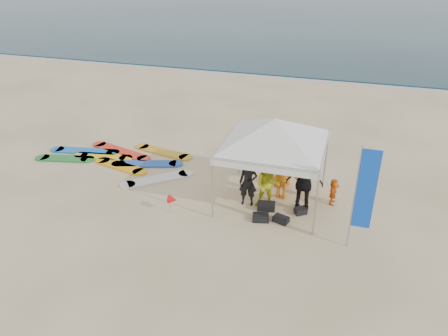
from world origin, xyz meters
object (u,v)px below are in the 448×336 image
feather_flag (365,191)px  marker_pennant (173,200)px  person_black_b (304,183)px  person_orange_a (283,172)px  person_black_a (248,182)px  canopy_tent (276,119)px  person_yellow (267,185)px  person_seated (333,191)px  person_orange_b (282,164)px  surfboard_spread (121,159)px

feather_flag → marker_pennant: (-5.55, 0.15, -1.34)m
person_black_b → person_orange_a: bearing=-41.7°
person_black_b → person_black_a: bearing=2.2°
person_black_a → canopy_tent: size_ratio=0.37×
person_black_a → marker_pennant: person_black_a is taller
person_yellow → person_seated: bearing=16.0°
person_black_b → person_seated: (0.88, 0.69, -0.53)m
person_yellow → person_black_b: person_black_b is taller
person_black_a → person_orange_b: person_orange_b is taller
person_black_b → canopy_tent: bearing=-19.2°
person_black_a → feather_flag: bearing=-27.5°
person_black_a → person_yellow: bearing=-3.9°
person_black_a → surfboard_spread: 5.85m
person_black_a → person_seated: size_ratio=1.79×
person_orange_a → surfboard_spread: (-6.54, 0.91, -0.90)m
feather_flag → marker_pennant: feather_flag is taller
person_black_b → surfboard_spread: 7.53m
person_yellow → person_seated: 2.20m
person_yellow → person_seated: size_ratio=1.77×
person_orange_b → marker_pennant: 4.03m
person_orange_a → person_orange_b: 0.79m
person_orange_a → person_black_b: (0.77, -0.63, 0.04)m
person_black_a → person_orange_b: bearing=55.7°
marker_pennant → person_seated: bearing=23.4°
person_yellow → canopy_tent: 2.12m
person_seated → person_black_b: bearing=134.5°
person_orange_a → canopy_tent: size_ratio=0.43×
feather_flag → person_yellow: bearing=153.8°
person_yellow → person_black_b: (1.13, 0.12, 0.19)m
person_seated → person_black_a: bearing=114.0°
canopy_tent → person_black_b: bearing=-16.9°
person_yellow → canopy_tent: bearing=75.0°
person_seated → surfboard_spread: bearing=90.5°
person_orange_a → canopy_tent: canopy_tent is taller
feather_flag → person_orange_a: bearing=139.1°
person_orange_b → person_seated: bearing=137.5°
surfboard_spread → person_yellow: bearing=-15.0°
canopy_tent → person_orange_b: bearing=82.9°
person_orange_a → feather_flag: size_ratio=0.60×
person_yellow → person_orange_a: person_orange_a is taller
person_black_a → marker_pennant: size_ratio=2.51×
person_orange_b → surfboard_spread: size_ratio=0.27×
person_seated → surfboard_spread: 8.25m
surfboard_spread → person_black_b: bearing=-11.9°
person_orange_a → feather_flag: 3.38m
person_yellow → person_orange_b: bearing=76.4°
feather_flag → canopy_tent: bearing=146.5°
person_yellow → surfboard_spread: size_ratio=0.26×
person_seated → surfboard_spread: person_seated is taller
person_black_b → surfboard_spread: bearing=-14.2°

